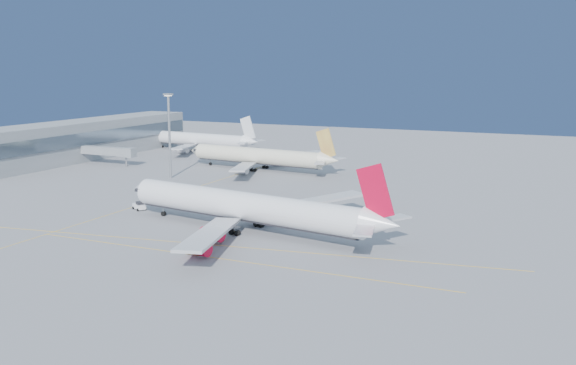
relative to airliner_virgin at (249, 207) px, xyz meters
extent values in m
plane|color=slate|center=(0.65, -6.58, -5.45)|extent=(500.00, 500.00, 0.00)
cube|color=gray|center=(-114.35, 78.42, 2.05)|extent=(18.00, 110.00, 15.00)
cube|color=#3F4C59|center=(-105.15, 78.42, 3.55)|extent=(0.40, 107.80, 5.00)
cube|color=gray|center=(-94.35, 65.42, -0.25)|extent=(22.00, 3.00, 3.00)
cylinder|color=gray|center=(-85.35, 65.42, -2.85)|extent=(0.70, 0.70, 5.20)
cube|color=gray|center=(-83.35, 65.42, -0.25)|extent=(3.20, 3.60, 3.40)
cube|color=#FCB70E|center=(5.65, -20.58, -5.44)|extent=(90.00, 0.18, 0.02)
cube|color=#FCB70E|center=(0.65, -12.58, -5.44)|extent=(118.86, 16.88, 0.02)
cube|color=#FCB70E|center=(-39.35, 23.42, -5.44)|extent=(0.18, 140.00, 0.02)
cylinder|color=white|center=(-1.57, 0.27, 0.18)|extent=(60.85, 16.55, 6.28)
cone|color=white|center=(-33.81, 5.86, 0.18)|extent=(5.88, 7.02, 6.28)
cone|color=white|center=(32.05, -5.55, 0.83)|extent=(8.49, 7.18, 5.97)
cube|color=black|center=(-31.78, 5.51, 0.83)|extent=(2.73, 6.18, 0.76)
cube|color=#B7B7BC|center=(0.84, -18.00, -1.55)|extent=(14.11, 31.73, 0.60)
cube|color=#B7B7BC|center=(6.84, 16.67, -1.55)|extent=(22.91, 28.74, 0.60)
cube|color=red|center=(30.45, -5.28, 6.90)|extent=(8.29, 1.90, 11.46)
cylinder|color=gray|center=(-26.08, 4.52, -3.61)|extent=(0.26, 0.26, 2.49)
cylinder|color=black|center=(-26.08, 4.52, -4.86)|extent=(1.30, 0.95, 1.19)
cylinder|color=gray|center=(-1.27, -4.29, -3.61)|extent=(0.35, 0.35, 2.49)
cylinder|color=black|center=(-1.27, -4.29, -4.86)|extent=(1.34, 1.16, 1.19)
cylinder|color=gray|center=(0.25, 4.46, -3.61)|extent=(0.35, 0.35, 2.49)
cylinder|color=black|center=(0.25, 4.46, -4.86)|extent=(1.34, 1.16, 1.19)
cylinder|color=red|center=(-2.52, -11.68, -3.58)|extent=(5.59, 3.56, 2.71)
cylinder|color=red|center=(0.40, -21.75, -3.58)|extent=(5.59, 3.56, 2.71)
cylinder|color=red|center=(1.56, 11.85, -3.58)|extent=(5.59, 3.56, 2.71)
cylinder|color=red|center=(7.70, 20.35, -3.58)|extent=(5.59, 3.56, 2.71)
cylinder|color=beige|center=(-37.66, 77.91, -0.41)|extent=(51.20, 11.22, 5.58)
cone|color=beige|center=(-65.09, 80.99, -0.41)|extent=(5.00, 6.04, 5.58)
cone|color=beige|center=(-8.97, 74.69, 0.18)|extent=(7.40, 6.03, 5.30)
cube|color=black|center=(-63.24, 80.79, 0.18)|extent=(2.15, 5.44, 0.69)
cube|color=#B7B7BC|center=(-34.68, 62.11, -1.94)|extent=(13.94, 27.51, 0.54)
cube|color=#B7B7BC|center=(-31.25, 92.67, -1.94)|extent=(18.94, 25.84, 0.54)
cube|color=gold|center=(-10.42, 74.85, 5.63)|extent=(7.53, 1.28, 10.36)
cylinder|color=gray|center=(-58.39, 80.24, -3.79)|extent=(0.23, 0.23, 2.25)
cylinder|color=black|center=(-58.39, 80.24, -4.91)|extent=(1.15, 0.80, 1.08)
cylinder|color=gray|center=(-37.13, 73.87, -3.79)|extent=(0.31, 0.31, 2.25)
cylinder|color=black|center=(-37.13, 73.87, -4.91)|extent=(1.17, 1.00, 1.08)
cylinder|color=gray|center=(-36.24, 81.74, -3.79)|extent=(0.31, 0.31, 2.25)
cylinder|color=black|center=(-36.24, 81.74, -4.91)|extent=(1.17, 1.00, 1.08)
cylinder|color=#B7B7BC|center=(-37.16, 65.14, -3.78)|extent=(4.94, 2.96, 2.45)
cylinder|color=#B7B7BC|center=(-34.34, 90.26, -3.78)|extent=(4.94, 2.96, 2.45)
cylinder|color=white|center=(-85.54, 114.45, -0.46)|extent=(49.21, 10.20, 5.48)
cone|color=white|center=(-112.02, 117.03, -0.46)|extent=(4.91, 5.88, 5.48)
cone|color=white|center=(-57.79, 111.74, 0.12)|extent=(7.32, 5.84, 5.20)
cube|color=black|center=(-110.17, 116.85, 0.12)|extent=(2.06, 5.33, 0.68)
cube|color=#B7B7BC|center=(-82.52, 99.24, -1.97)|extent=(13.94, 26.51, 0.54)
cube|color=#B7B7BC|center=(-79.63, 128.79, -1.97)|extent=(18.12, 25.14, 0.54)
cube|color=silver|center=(-59.25, 111.88, 5.55)|extent=(7.53, 1.17, 10.35)
cylinder|color=gray|center=(-105.50, 116.40, -3.79)|extent=(0.23, 0.23, 2.25)
cylinder|color=black|center=(-105.50, 116.40, -4.91)|extent=(1.14, 0.79, 1.08)
cylinder|color=gray|center=(-84.94, 110.46, -3.79)|extent=(0.31, 0.31, 2.25)
cylinder|color=black|center=(-84.94, 110.46, -4.91)|extent=(1.16, 0.98, 1.08)
cylinder|color=gray|center=(-84.18, 118.25, -3.79)|extent=(0.31, 0.31, 2.25)
cylinder|color=black|center=(-84.18, 118.25, -4.91)|extent=(1.16, 0.98, 1.08)
cylinder|color=#B7B7BC|center=(-85.00, 102.13, -3.80)|extent=(4.91, 2.89, 2.45)
cylinder|color=#B7B7BC|center=(-82.63, 126.43, -3.80)|extent=(4.91, 2.89, 2.45)
cube|color=white|center=(-35.90, 7.86, -4.54)|extent=(4.51, 3.71, 1.21)
cube|color=black|center=(-35.37, 7.56, -3.64)|extent=(2.24, 2.28, 0.91)
cylinder|color=black|center=(-37.65, 7.61, -5.10)|extent=(0.79, 0.65, 0.71)
cylinder|color=black|center=(-36.63, 9.46, -5.10)|extent=(0.79, 0.65, 0.71)
cylinder|color=black|center=(-35.18, 6.25, -5.10)|extent=(0.79, 0.65, 0.71)
cylinder|color=black|center=(-34.16, 8.10, -5.10)|extent=(0.79, 0.65, 0.71)
cylinder|color=gray|center=(-56.03, 51.19, 8.14)|extent=(0.76, 0.76, 27.18)
cube|color=gray|center=(-56.03, 51.19, 21.94)|extent=(2.39, 2.39, 0.54)
cube|color=white|center=(-56.03, 51.19, 21.51)|extent=(1.74, 1.74, 0.27)
camera|label=1|loc=(65.06, -122.90, 30.81)|focal=40.00mm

